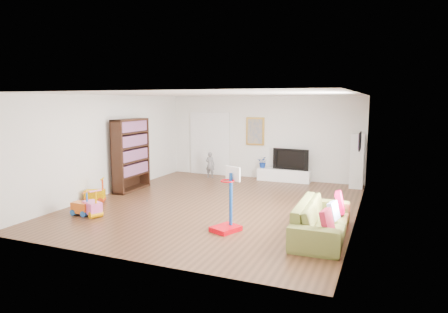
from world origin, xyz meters
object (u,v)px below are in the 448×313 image
at_px(bookshelf, 131,155).
at_px(basketball_hoop, 226,199).
at_px(sofa, 322,219).
at_px(media_console, 284,175).

xyz_separation_m(bookshelf, basketball_hoop, (3.89, -2.39, -0.38)).
bearing_deg(sofa, media_console, 20.45).
xyz_separation_m(media_console, bookshelf, (-3.74, -2.91, 0.83)).
xyz_separation_m(media_console, sofa, (1.94, -4.88, 0.13)).
relative_size(media_console, sofa, 0.75).
bearing_deg(media_console, bookshelf, -142.47).
relative_size(bookshelf, basketball_hoop, 1.60).
distance_m(media_console, sofa, 5.25).
bearing_deg(basketball_hoop, sofa, 35.91).
bearing_deg(basketball_hoop, bookshelf, 171.51).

